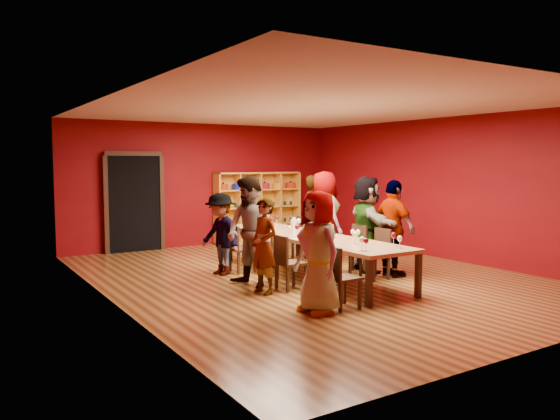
% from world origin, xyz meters
% --- Properties ---
extents(room_shell, '(7.10, 9.10, 3.04)m').
position_xyz_m(room_shell, '(0.00, 0.00, 1.50)').
color(room_shell, '#523015').
rests_on(room_shell, ground).
extents(tasting_table, '(1.10, 4.50, 0.75)m').
position_xyz_m(tasting_table, '(0.00, 0.00, 0.70)').
color(tasting_table, '#A66E45').
rests_on(tasting_table, ground).
extents(doorway, '(1.40, 0.17, 2.30)m').
position_xyz_m(doorway, '(-1.80, 4.43, 1.12)').
color(doorway, black).
rests_on(doorway, ground).
extents(shelving_unit, '(2.40, 0.40, 1.80)m').
position_xyz_m(shelving_unit, '(1.40, 4.32, 0.98)').
color(shelving_unit, gold).
rests_on(shelving_unit, ground).
extents(chair_person_left_0, '(0.42, 0.42, 0.89)m').
position_xyz_m(chair_person_left_0, '(-0.91, -2.00, 0.50)').
color(chair_person_left_0, black).
rests_on(chair_person_left_0, ground).
extents(person_left_0, '(0.48, 0.83, 1.67)m').
position_xyz_m(person_left_0, '(-1.26, -2.00, 0.84)').
color(person_left_0, silver).
rests_on(person_left_0, ground).
extents(chair_person_left_1, '(0.42, 0.42, 0.89)m').
position_xyz_m(chair_person_left_1, '(-0.91, -0.67, 0.50)').
color(chair_person_left_1, black).
rests_on(chair_person_left_1, ground).
extents(person_left_1, '(0.47, 0.59, 1.50)m').
position_xyz_m(person_left_1, '(-1.33, -0.67, 0.75)').
color(person_left_1, silver).
rests_on(person_left_1, ground).
extents(chair_person_left_2, '(0.42, 0.42, 0.89)m').
position_xyz_m(chair_person_left_2, '(-0.91, -0.15, 0.50)').
color(chair_person_left_2, black).
rests_on(chair_person_left_2, ground).
extents(person_left_2, '(0.67, 0.97, 1.83)m').
position_xyz_m(person_left_2, '(-1.29, -0.15, 0.91)').
color(person_left_2, '#49494D').
rests_on(person_left_2, ground).
extents(chair_person_left_3, '(0.42, 0.42, 0.89)m').
position_xyz_m(chair_person_left_3, '(-0.91, 0.99, 0.50)').
color(chair_person_left_3, black).
rests_on(chair_person_left_3, ground).
extents(person_left_3, '(0.60, 1.03, 1.50)m').
position_xyz_m(person_left_3, '(-1.28, 0.99, 0.75)').
color(person_left_3, beige).
rests_on(person_left_3, ground).
extents(chair_person_right_1, '(0.42, 0.42, 0.89)m').
position_xyz_m(chair_person_right_1, '(0.91, -0.82, 0.50)').
color(chair_person_right_1, black).
rests_on(chair_person_right_1, ground).
extents(person_right_1, '(0.48, 1.03, 1.74)m').
position_xyz_m(person_right_1, '(1.26, -0.82, 0.87)').
color(person_right_1, '#15173A').
rests_on(person_right_1, ground).
extents(chair_person_right_2, '(0.42, 0.42, 0.89)m').
position_xyz_m(chair_person_right_2, '(0.91, -0.18, 0.50)').
color(chair_person_right_2, black).
rests_on(chair_person_right_2, ground).
extents(person_right_2, '(0.99, 1.74, 1.80)m').
position_xyz_m(person_right_2, '(1.19, -0.18, 0.90)').
color(person_right_2, '#5F7CC4').
rests_on(person_right_2, ground).
extents(chair_person_right_3, '(0.42, 0.42, 0.89)m').
position_xyz_m(chair_person_right_3, '(0.91, 1.11, 0.50)').
color(chair_person_right_3, black).
rests_on(chair_person_right_3, ground).
extents(person_right_3, '(0.52, 0.92, 1.87)m').
position_xyz_m(person_right_3, '(1.16, 1.11, 0.93)').
color(person_right_3, white).
rests_on(person_right_3, ground).
extents(chair_person_right_4, '(0.42, 0.42, 0.89)m').
position_xyz_m(chair_person_right_4, '(0.91, 1.70, 0.50)').
color(chair_person_right_4, black).
rests_on(chair_person_right_4, ground).
extents(person_right_4, '(0.65, 0.76, 1.77)m').
position_xyz_m(person_right_4, '(1.33, 1.70, 0.89)').
color(person_right_4, '#48484D').
rests_on(person_right_4, ground).
extents(wine_glass_0, '(0.08, 0.08, 0.20)m').
position_xyz_m(wine_glass_0, '(0.02, -1.26, 0.89)').
color(wine_glass_0, silver).
rests_on(wine_glass_0, tasting_table).
extents(wine_glass_1, '(0.07, 0.07, 0.18)m').
position_xyz_m(wine_glass_1, '(-0.31, -0.89, 0.88)').
color(wine_glass_1, silver).
rests_on(wine_glass_1, tasting_table).
extents(wine_glass_2, '(0.08, 0.08, 0.21)m').
position_xyz_m(wine_glass_2, '(0.36, 1.03, 0.90)').
color(wine_glass_2, silver).
rests_on(wine_glass_2, tasting_table).
extents(wine_glass_3, '(0.08, 0.08, 0.20)m').
position_xyz_m(wine_glass_3, '(0.28, -1.97, 0.89)').
color(wine_glass_3, silver).
rests_on(wine_glass_3, tasting_table).
extents(wine_glass_4, '(0.07, 0.07, 0.18)m').
position_xyz_m(wine_glass_4, '(-0.08, -0.43, 0.88)').
color(wine_glass_4, silver).
rests_on(wine_glass_4, tasting_table).
extents(wine_glass_5, '(0.07, 0.07, 0.18)m').
position_xyz_m(wine_glass_5, '(0.34, 1.87, 0.88)').
color(wine_glass_5, silver).
rests_on(wine_glass_5, tasting_table).
extents(wine_glass_6, '(0.08, 0.08, 0.19)m').
position_xyz_m(wine_glass_6, '(0.27, -1.02, 0.89)').
color(wine_glass_6, silver).
rests_on(wine_glass_6, tasting_table).
extents(wine_glass_7, '(0.09, 0.09, 0.22)m').
position_xyz_m(wine_glass_7, '(0.37, -1.76, 0.91)').
color(wine_glass_7, silver).
rests_on(wine_glass_7, tasting_table).
extents(wine_glass_8, '(0.08, 0.08, 0.20)m').
position_xyz_m(wine_glass_8, '(0.35, 1.67, 0.90)').
color(wine_glass_8, silver).
rests_on(wine_glass_8, tasting_table).
extents(wine_glass_9, '(0.08, 0.08, 0.20)m').
position_xyz_m(wine_glass_9, '(-0.30, -1.88, 0.89)').
color(wine_glass_9, silver).
rests_on(wine_glass_9, tasting_table).
extents(wine_glass_10, '(0.07, 0.07, 0.19)m').
position_xyz_m(wine_glass_10, '(0.35, 0.09, 0.89)').
color(wine_glass_10, silver).
rests_on(wine_glass_10, tasting_table).
extents(wine_glass_11, '(0.07, 0.07, 0.18)m').
position_xyz_m(wine_glass_11, '(-0.29, -1.04, 0.88)').
color(wine_glass_11, silver).
rests_on(wine_glass_11, tasting_table).
extents(wine_glass_12, '(0.09, 0.09, 0.22)m').
position_xyz_m(wine_glass_12, '(-0.27, -0.02, 0.91)').
color(wine_glass_12, silver).
rests_on(wine_glass_12, tasting_table).
extents(wine_glass_13, '(0.07, 0.07, 0.18)m').
position_xyz_m(wine_glass_13, '(-0.29, 1.00, 0.88)').
color(wine_glass_13, silver).
rests_on(wine_glass_13, tasting_table).
extents(wine_glass_14, '(0.09, 0.09, 0.21)m').
position_xyz_m(wine_glass_14, '(-0.33, 1.67, 0.91)').
color(wine_glass_14, silver).
rests_on(wine_glass_14, tasting_table).
extents(wine_glass_15, '(0.09, 0.09, 0.22)m').
position_xyz_m(wine_glass_15, '(-0.28, 1.92, 0.91)').
color(wine_glass_15, silver).
rests_on(wine_glass_15, tasting_table).
extents(wine_glass_16, '(0.07, 0.07, 0.18)m').
position_xyz_m(wine_glass_16, '(-0.34, 0.14, 0.88)').
color(wine_glass_16, silver).
rests_on(wine_glass_16, tasting_table).
extents(wine_glass_17, '(0.08, 0.08, 0.20)m').
position_xyz_m(wine_glass_17, '(-0.11, 1.24, 0.90)').
color(wine_glass_17, silver).
rests_on(wine_glass_17, tasting_table).
extents(wine_glass_18, '(0.08, 0.08, 0.21)m').
position_xyz_m(wine_glass_18, '(-0.33, -1.82, 0.90)').
color(wine_glass_18, silver).
rests_on(wine_glass_18, tasting_table).
extents(wine_glass_19, '(0.09, 0.09, 0.22)m').
position_xyz_m(wine_glass_19, '(0.34, -0.10, 0.91)').
color(wine_glass_19, silver).
rests_on(wine_glass_19, tasting_table).
extents(wine_glass_20, '(0.07, 0.07, 0.18)m').
position_xyz_m(wine_glass_20, '(0.30, -0.85, 0.88)').
color(wine_glass_20, silver).
rests_on(wine_glass_20, tasting_table).
extents(wine_glass_21, '(0.09, 0.09, 0.21)m').
position_xyz_m(wine_glass_21, '(0.16, 0.26, 0.91)').
color(wine_glass_21, silver).
rests_on(wine_glass_21, tasting_table).
extents(wine_glass_22, '(0.09, 0.09, 0.21)m').
position_xyz_m(wine_glass_22, '(-0.35, 0.75, 0.90)').
color(wine_glass_22, silver).
rests_on(wine_glass_22, tasting_table).
extents(wine_glass_23, '(0.09, 0.09, 0.21)m').
position_xyz_m(wine_glass_23, '(0.32, 0.82, 0.90)').
color(wine_glass_23, silver).
rests_on(wine_glass_23, tasting_table).
extents(spittoon_bowl, '(0.32, 0.32, 0.17)m').
position_xyz_m(spittoon_bowl, '(0.07, -0.44, 0.82)').
color(spittoon_bowl, '#B7B9BE').
rests_on(spittoon_bowl, tasting_table).
extents(carafe_a, '(0.12, 0.12, 0.29)m').
position_xyz_m(carafe_a, '(-0.07, 0.39, 0.88)').
color(carafe_a, silver).
rests_on(carafe_a, tasting_table).
extents(carafe_b, '(0.11, 0.11, 0.28)m').
position_xyz_m(carafe_b, '(0.16, -0.26, 0.88)').
color(carafe_b, silver).
rests_on(carafe_b, tasting_table).
extents(wine_bottle, '(0.09, 0.09, 0.31)m').
position_xyz_m(wine_bottle, '(0.17, 1.87, 0.87)').
color(wine_bottle, '#163C1A').
rests_on(wine_bottle, tasting_table).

